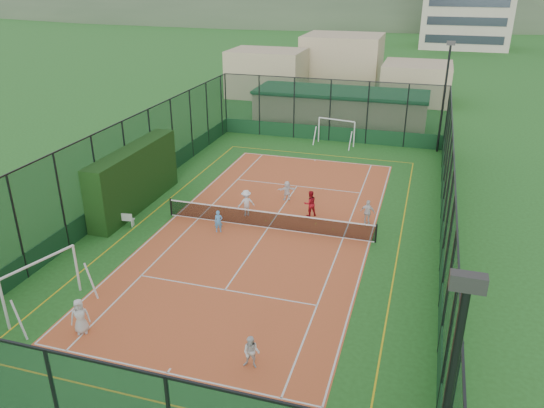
{
  "coord_description": "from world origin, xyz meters",
  "views": [
    {
      "loc": [
        7.65,
        -24.68,
        12.79
      ],
      "look_at": [
        0.06,
        0.56,
        1.2
      ],
      "focal_mm": 35.0,
      "sensor_mm": 36.0,
      "label": 1
    }
  ],
  "objects_px": {
    "futsal_goal_near": "(42,286)",
    "child_near_left": "(80,316)",
    "child_near_right": "(251,352)",
    "child_far_right": "(368,212)",
    "child_near_mid": "(218,221)",
    "coach": "(310,203)",
    "child_far_left": "(246,203)",
    "futsal_goal_far": "(336,132)",
    "white_bench": "(121,218)",
    "floodlight_ne": "(444,98)",
    "clubhouse": "(340,108)",
    "child_far_back": "(287,191)"
  },
  "relations": [
    {
      "from": "child_near_right",
      "to": "child_far_right",
      "type": "relative_size",
      "value": 0.9
    },
    {
      "from": "white_bench",
      "to": "child_far_left",
      "type": "distance_m",
      "value": 6.92
    },
    {
      "from": "clubhouse",
      "to": "white_bench",
      "type": "bearing_deg",
      "value": -108.02
    },
    {
      "from": "child_near_right",
      "to": "coach",
      "type": "bearing_deg",
      "value": 91.0
    },
    {
      "from": "clubhouse",
      "to": "child_far_back",
      "type": "xyz_separation_m",
      "value": [
        -0.04,
        -17.97,
        -0.96
      ]
    },
    {
      "from": "futsal_goal_near",
      "to": "child_near_right",
      "type": "bearing_deg",
      "value": -78.44
    },
    {
      "from": "white_bench",
      "to": "child_near_mid",
      "type": "relative_size",
      "value": 1.19
    },
    {
      "from": "coach",
      "to": "child_near_right",
      "type": "bearing_deg",
      "value": 59.1
    },
    {
      "from": "white_bench",
      "to": "coach",
      "type": "distance_m",
      "value": 10.49
    },
    {
      "from": "child_near_mid",
      "to": "child_near_right",
      "type": "relative_size",
      "value": 0.95
    },
    {
      "from": "floodlight_ne",
      "to": "child_near_left",
      "type": "height_order",
      "value": "floodlight_ne"
    },
    {
      "from": "child_near_left",
      "to": "child_far_back",
      "type": "distance_m",
      "value": 15.35
    },
    {
      "from": "futsal_goal_far",
      "to": "child_near_mid",
      "type": "height_order",
      "value": "futsal_goal_far"
    },
    {
      "from": "futsal_goal_near",
      "to": "floodlight_ne",
      "type": "bearing_deg",
      "value": -12.62
    },
    {
      "from": "futsal_goal_near",
      "to": "child_near_left",
      "type": "height_order",
      "value": "futsal_goal_near"
    },
    {
      "from": "futsal_goal_near",
      "to": "child_far_right",
      "type": "xyz_separation_m",
      "value": [
        11.65,
        11.87,
        -0.39
      ]
    },
    {
      "from": "futsal_goal_near",
      "to": "child_near_mid",
      "type": "bearing_deg",
      "value": -8.64
    },
    {
      "from": "clubhouse",
      "to": "futsal_goal_near",
      "type": "xyz_separation_m",
      "value": [
        -6.57,
        -31.81,
        -0.47
      ]
    },
    {
      "from": "child_near_mid",
      "to": "child_far_right",
      "type": "height_order",
      "value": "child_far_right"
    },
    {
      "from": "futsal_goal_near",
      "to": "child_near_right",
      "type": "xyz_separation_m",
      "value": [
        9.27,
        -0.92,
        -0.46
      ]
    },
    {
      "from": "child_near_left",
      "to": "child_near_mid",
      "type": "height_order",
      "value": "child_near_left"
    },
    {
      "from": "child_near_left",
      "to": "futsal_goal_near",
      "type": "bearing_deg",
      "value": 123.94
    },
    {
      "from": "clubhouse",
      "to": "coach",
      "type": "xyz_separation_m",
      "value": [
        1.81,
        -19.79,
        -0.81
      ]
    },
    {
      "from": "clubhouse",
      "to": "child_near_right",
      "type": "relative_size",
      "value": 12.02
    },
    {
      "from": "futsal_goal_near",
      "to": "child_near_left",
      "type": "xyz_separation_m",
      "value": [
        2.38,
        -0.95,
        -0.37
      ]
    },
    {
      "from": "child_far_left",
      "to": "floodlight_ne",
      "type": "bearing_deg",
      "value": -158.54
    },
    {
      "from": "child_near_mid",
      "to": "child_far_back",
      "type": "relative_size",
      "value": 0.99
    },
    {
      "from": "child_far_left",
      "to": "child_far_back",
      "type": "relative_size",
      "value": 1.27
    },
    {
      "from": "futsal_goal_far",
      "to": "child_far_left",
      "type": "distance_m",
      "value": 15.14
    },
    {
      "from": "futsal_goal_far",
      "to": "child_far_back",
      "type": "height_order",
      "value": "futsal_goal_far"
    },
    {
      "from": "child_near_left",
      "to": "child_far_right",
      "type": "distance_m",
      "value": 15.82
    },
    {
      "from": "child_near_left",
      "to": "child_far_left",
      "type": "distance_m",
      "value": 12.22
    },
    {
      "from": "clubhouse",
      "to": "coach",
      "type": "height_order",
      "value": "clubhouse"
    },
    {
      "from": "child_near_mid",
      "to": "coach",
      "type": "relative_size",
      "value": 0.8
    },
    {
      "from": "child_near_left",
      "to": "child_near_mid",
      "type": "xyz_separation_m",
      "value": [
        1.8,
        9.55,
        -0.13
      ]
    },
    {
      "from": "child_far_left",
      "to": "coach",
      "type": "distance_m",
      "value": 3.62
    },
    {
      "from": "clubhouse",
      "to": "child_far_back",
      "type": "relative_size",
      "value": 12.51
    },
    {
      "from": "child_far_right",
      "to": "coach",
      "type": "height_order",
      "value": "coach"
    },
    {
      "from": "floodlight_ne",
      "to": "child_near_left",
      "type": "relative_size",
      "value": 5.66
    },
    {
      "from": "white_bench",
      "to": "child_near_left",
      "type": "xyz_separation_m",
      "value": [
        3.61,
        -8.78,
        0.33
      ]
    },
    {
      "from": "child_far_left",
      "to": "child_far_right",
      "type": "height_order",
      "value": "child_far_left"
    },
    {
      "from": "clubhouse",
      "to": "futsal_goal_near",
      "type": "bearing_deg",
      "value": -101.67
    },
    {
      "from": "clubhouse",
      "to": "child_far_right",
      "type": "height_order",
      "value": "clubhouse"
    },
    {
      "from": "floodlight_ne",
      "to": "child_far_left",
      "type": "xyz_separation_m",
      "value": [
        -10.26,
        -15.4,
        -3.34
      ]
    },
    {
      "from": "futsal_goal_far",
      "to": "child_near_left",
      "type": "xyz_separation_m",
      "value": [
        -4.92,
        -26.91,
        -0.27
      ]
    },
    {
      "from": "child_far_back",
      "to": "child_far_left",
      "type": "bearing_deg",
      "value": 37.14
    },
    {
      "from": "child_near_right",
      "to": "coach",
      "type": "height_order",
      "value": "coach"
    },
    {
      "from": "floodlight_ne",
      "to": "white_bench",
      "type": "bearing_deg",
      "value": -131.44
    },
    {
      "from": "child_near_left",
      "to": "child_far_right",
      "type": "height_order",
      "value": "child_near_left"
    },
    {
      "from": "white_bench",
      "to": "child_far_right",
      "type": "xyz_separation_m",
      "value": [
        12.89,
        4.04,
        0.31
      ]
    }
  ]
}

